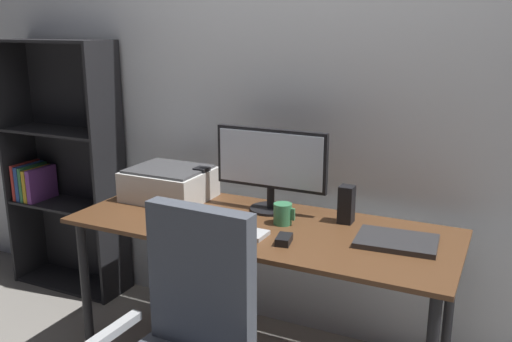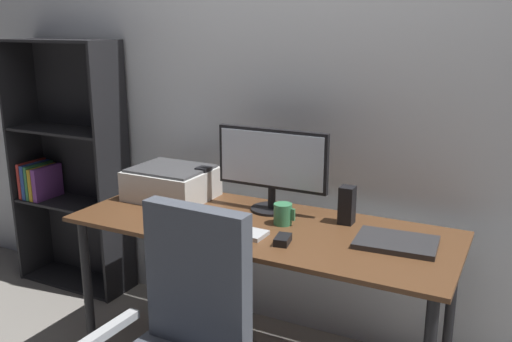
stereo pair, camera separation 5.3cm
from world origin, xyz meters
The scene contains 11 objects.
back_wall centered at (0.00, 0.51, 1.30)m, with size 6.40×0.10×2.60m, color silver.
desk centered at (0.00, 0.00, 0.66)m, with size 1.71×0.67×0.74m.
monitor centered at (-0.04, 0.19, 0.97)m, with size 0.55×0.20×0.39m.
keyboard centered at (-0.06, -0.14, 0.75)m, with size 0.29×0.11×0.02m, color #B7BABC.
mouse centered at (0.18, -0.16, 0.76)m, with size 0.06×0.10×0.03m, color black.
coffee_mug centered at (0.09, 0.05, 0.79)m, with size 0.10×0.08×0.10m.
laptop centered at (0.59, 0.04, 0.75)m, with size 0.32×0.23×0.02m, color #2D2D30.
speaker_left centered at (-0.42, 0.19, 0.82)m, with size 0.06×0.07×0.17m, color black.
speaker_right centered at (0.33, 0.19, 0.82)m, with size 0.06×0.07×0.17m, color black.
printer centered at (-0.58, 0.14, 0.82)m, with size 0.40×0.34×0.16m.
bookshelf centered at (-1.50, 0.33, 0.74)m, with size 0.74×0.28×1.52m.
Camera 2 is at (1.03, -2.05, 1.59)m, focal length 38.40 mm.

